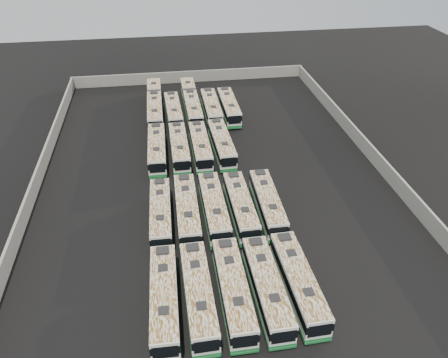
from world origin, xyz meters
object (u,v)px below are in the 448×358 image
bus_front_center (233,290)px  bus_back_far_right (229,107)px  bus_midfront_far_left (161,214)px  bus_midfront_left (187,211)px  bus_back_left (174,111)px  bus_midback_right (222,144)px  bus_front_left (198,295)px  bus_midback_far_left (157,149)px  bus_midfront_center (214,208)px  bus_front_far_right (298,282)px  bus_midback_left (179,147)px  bus_midfront_far_right (268,204)px  bus_back_far_left (155,104)px  bus_front_right (267,287)px  bus_back_center (191,102)px  bus_midback_center (200,146)px  bus_midfront_right (241,206)px  bus_back_right (211,108)px  bus_front_far_left (164,299)px

bus_front_center → bus_back_far_right: 39.88m
bus_midfront_far_left → bus_midfront_left: size_ratio=0.96×
bus_back_left → bus_midback_right: bearing=-64.6°
bus_front_left → bus_midfront_left: bearing=89.3°
bus_midfront_left → bus_midback_far_left: size_ratio=1.01×
bus_front_left → bus_midfront_center: (3.05, 12.42, -0.02)m
bus_front_far_right → bus_midback_right: (-3.06, 26.97, -0.01)m
bus_front_left → bus_midback_left: bus_front_left is taller
bus_midfront_left → bus_midfront_far_right: size_ratio=1.03×
bus_midfront_far_left → bus_back_left: 27.07m
bus_midback_far_left → bus_back_far_left: (0.01, 15.34, 0.02)m
bus_midfront_far_left → bus_midfront_left: bearing=1.7°
bus_front_right → bus_midback_left: (-6.07, 27.12, -0.03)m
bus_back_far_left → bus_back_left: (2.96, -3.13, -0.07)m
bus_front_right → bus_midback_right: 27.16m
bus_midback_left → bus_back_far_right: 15.37m
bus_midfront_left → bus_front_right: bearing=-62.8°
bus_front_far_right → bus_back_center: (-6.02, 42.18, -0.03)m
bus_front_right → bus_back_center: bus_front_right is taller
bus_midback_center → bus_back_left: bus_midback_center is taller
bus_midfront_far_right → bus_back_left: 28.43m
bus_front_right → bus_midback_far_left: bearing=108.1°
bus_midback_left → bus_midback_center: (2.95, -0.10, -0.00)m
bus_midfront_right → bus_midback_center: bearing=101.2°
bus_midfront_far_right → bus_back_far_right: bearing=91.4°
bus_midfront_left → bus_midback_right: (6.10, 14.74, -0.01)m
bus_front_right → bus_midfront_right: size_ratio=1.02×
bus_midfront_right → bus_midback_right: (0.03, 14.79, 0.04)m
bus_midfront_far_right → bus_midback_right: 15.07m
bus_midback_right → bus_front_center: bearing=-97.7°
bus_front_left → bus_back_right: (6.23, 39.31, 0.00)m
bus_front_far_right → bus_back_right: bus_front_far_right is taller
bus_front_right → bus_midback_left: size_ratio=1.02×
bus_midfront_far_right → bus_front_right: bearing=-102.5°
bus_front_right → bus_midfront_left: size_ratio=0.99×
bus_back_far_left → bus_midfront_center: bearing=-78.2°
bus_midfront_far_right → bus_front_center: bearing=-115.1°
bus_midback_right → bus_back_right: bearing=88.0°
bus_midfront_left → bus_back_center: bus_midfront_left is taller
bus_midfront_far_right → bus_back_far_left: 32.41m
bus_front_right → bus_front_far_right: bus_front_far_right is taller
bus_midfront_far_right → bus_back_right: bus_back_right is taller
bus_front_far_right → bus_back_far_right: (0.01, 39.35, -0.01)m
bus_midfront_far_right → bus_midback_far_left: (-12.23, 14.67, 0.04)m
bus_front_center → bus_front_far_left: bearing=-179.5°
bus_midback_left → bus_back_far_right: (9.07, 12.41, 0.03)m
bus_midfront_far_left → bus_midfront_right: bearing=1.1°
bus_back_far_left → bus_front_far_left: bearing=-89.7°
bus_back_left → bus_midfront_center: bearing=-84.9°
bus_front_center → bus_midback_right: bus_front_center is taller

